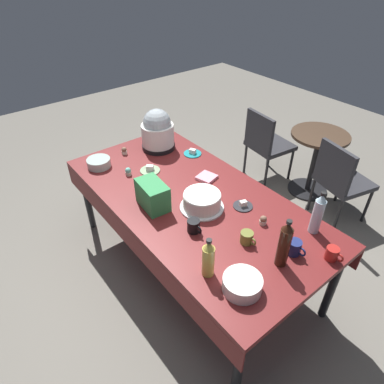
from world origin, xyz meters
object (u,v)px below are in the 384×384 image
Objects in this scene: coffee_mug_navy at (294,247)px; dessert_plate_charcoal at (243,205)px; soda_bottle_cola at (284,244)px; maroon_chair_left at (266,142)px; slow_cooker at (158,131)px; maroon_chair_right at (340,178)px; potluck_table at (192,204)px; cupcake_cocoa at (263,220)px; coffee_mug_black at (194,226)px; soda_carton at (153,195)px; dessert_plate_sage at (150,170)px; glass_salad_bowl at (99,163)px; soda_bottle_ginger_ale at (208,258)px; coffee_mug_olive at (247,238)px; cupcake_mint at (128,172)px; round_cafe_table at (316,153)px; frosted_layer_cake at (202,201)px; cupcake_berry at (124,151)px; ceramic_snack_bowl at (242,284)px; dessert_plate_teal at (193,153)px; coffee_mug_red at (332,254)px; soda_bottle_water at (318,214)px.

dessert_plate_charcoal is at bearing 170.74° from coffee_mug_navy.
soda_bottle_cola is 2.11m from maroon_chair_left.
slow_cooker is 0.45× the size of maroon_chair_right.
slow_cooker reaches higher than potluck_table.
cupcake_cocoa is 0.53× the size of coffee_mug_black.
cupcake_cocoa is 0.26× the size of soda_carton.
cupcake_cocoa is (1.05, 0.24, 0.02)m from dessert_plate_sage.
potluck_table is at bearing -16.18° from slow_cooker.
slow_cooker is 1.90× the size of glass_salad_bowl.
soda_bottle_ginger_ale reaches higher than coffee_mug_navy.
coffee_mug_black is at bearing -156.90° from soda_bottle_cola.
coffee_mug_olive is 0.36m from coffee_mug_black.
cupcake_mint is 1.77m from maroon_chair_left.
coffee_mug_navy is at bearing 68.08° from soda_bottle_ginger_ale.
cupcake_mint reaches higher than round_cafe_table.
glass_salad_bowl is at bearing -153.65° from dessert_plate_charcoal.
potluck_table is at bearing 21.21° from cupcake_mint.
frosted_layer_cake is at bearing -15.03° from slow_cooker.
soda_bottle_cola reaches higher than cupcake_berry.
coffee_mug_olive is (-0.24, 0.29, -0.00)m from ceramic_snack_bowl.
slow_cooker is 0.53m from cupcake_mint.
soda_bottle_ginger_ale is (0.31, -0.61, 0.11)m from dessert_plate_charcoal.
frosted_layer_cake is at bearing 157.47° from ceramic_snack_bowl.
dessert_plate_sage is 0.39m from cupcake_berry.
potluck_table is at bearing 177.84° from coffee_mug_olive.
glass_salad_bowl is 0.77× the size of soda_carton.
soda_bottle_ginger_ale is (1.15, -0.34, 0.11)m from dessert_plate_sage.
cupcake_mint is (-0.06, -0.64, 0.02)m from dessert_plate_teal.
coffee_mug_red is (1.82, 0.05, -0.13)m from slow_cooker.
soda_bottle_ginger_ale is at bearing -11.33° from cupcake_berry.
soda_carton is (-0.40, -0.06, 0.05)m from coffee_mug_black.
coffee_mug_black is at bearing 14.43° from soda_carton.
cupcake_cocoa is at bearing -83.20° from maroon_chair_right.
ceramic_snack_bowl is at bearing -20.27° from potluck_table.
coffee_mug_navy is (1.64, -0.09, -0.13)m from slow_cooker.
slow_cooker is 1.40× the size of soda_bottle_ginger_ale.
dessert_plate_charcoal is 0.70m from coffee_mug_red.
coffee_mug_red is (0.18, 0.59, 0.00)m from ceramic_snack_bowl.
cupcake_cocoa is at bearing 99.15° from soda_bottle_ginger_ale.
cupcake_berry is 0.21× the size of soda_bottle_water.
cupcake_cocoa is 0.52× the size of coffee_mug_navy.
ceramic_snack_bowl is 1.91m from maroon_chair_right.
dessert_plate_sage is 1.59m from maroon_chair_left.
coffee_mug_red is at bearing 58.10° from soda_bottle_cola.
cupcake_berry is at bearing 101.05° from glass_salad_bowl.
ceramic_snack_bowl is 1.31× the size of dessert_plate_sage.
soda_bottle_ginger_ale is 0.32× the size of maroon_chair_left.
glass_salad_bowl is 0.63× the size of soda_bottle_water.
soda_bottle_cola is 2.69× the size of coffee_mug_black.
maroon_chair_right is at bearing 75.93° from potluck_table.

